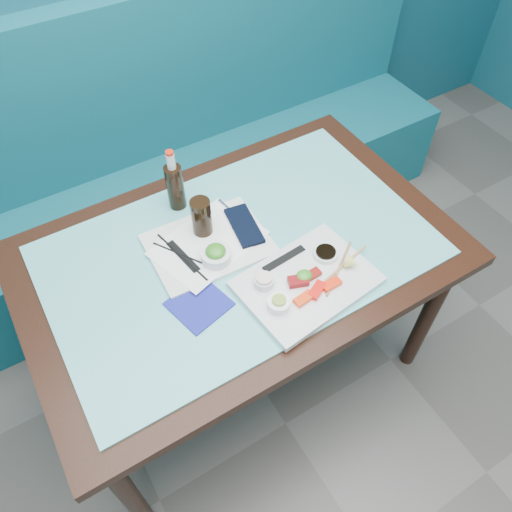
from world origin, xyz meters
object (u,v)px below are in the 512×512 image
serving_tray (208,244)px  cola_glass (201,217)px  blue_napkin (199,304)px  cola_bottle_body (175,187)px  sashimi_plate (307,282)px  seaweed_bowl (216,256)px  booth_bench (153,185)px  dining_table (240,267)px

serving_tray → cola_glass: size_ratio=2.81×
blue_napkin → cola_bottle_body: bearing=72.8°
sashimi_plate → cola_bottle_body: cola_bottle_body is taller
blue_napkin → seaweed_bowl: bearing=43.2°
cola_bottle_body → cola_glass: bearing=-85.3°
seaweed_bowl → booth_bench: bearing=84.1°
cola_bottle_body → sashimi_plate: bearing=-69.7°
dining_table → cola_bottle_body: (-0.08, 0.29, 0.18)m
serving_tray → seaweed_bowl: 0.08m
booth_bench → serving_tray: booth_bench is taller
booth_bench → dining_table: size_ratio=2.14×
seaweed_bowl → sashimi_plate: bearing=-48.0°
cola_bottle_body → dining_table: bearing=-74.2°
booth_bench → sashimi_plate: bearing=-84.2°
booth_bench → cola_glass: size_ratio=22.23×
cola_bottle_body → seaweed_bowl: bearing=-91.2°
serving_tray → blue_napkin: bearing=-122.3°
sashimi_plate → blue_napkin: bearing=155.6°
sashimi_plate → booth_bench: bearing=89.5°
dining_table → cola_glass: cola_glass is taller
booth_bench → sashimi_plate: size_ratio=7.48×
booth_bench → dining_table: bearing=-90.0°
seaweed_bowl → blue_napkin: bearing=-136.8°
serving_tray → seaweed_bowl: seaweed_bowl is taller
seaweed_bowl → cola_glass: (0.02, 0.13, 0.05)m
sashimi_plate → cola_glass: cola_glass is taller
seaweed_bowl → blue_napkin: seaweed_bowl is taller
dining_table → blue_napkin: size_ratio=9.05×
cola_bottle_body → blue_napkin: bearing=-107.2°
serving_tray → cola_bottle_body: bearing=93.4°
dining_table → seaweed_bowl: size_ratio=14.65×
cola_glass → blue_napkin: size_ratio=0.87×
booth_bench → seaweed_bowl: (-0.09, -0.85, 0.42)m
dining_table → seaweed_bowl: (-0.09, -0.01, 0.12)m
booth_bench → sashimi_plate: booth_bench is taller
sashimi_plate → seaweed_bowl: bearing=125.8°
booth_bench → serving_tray: (-0.08, -0.77, 0.39)m
dining_table → sashimi_plate: 0.27m
sashimi_plate → cola_glass: bearing=110.6°
seaweed_bowl → blue_napkin: size_ratio=0.62×
cola_glass → serving_tray: bearing=-100.3°
dining_table → booth_bench: bearing=90.0°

